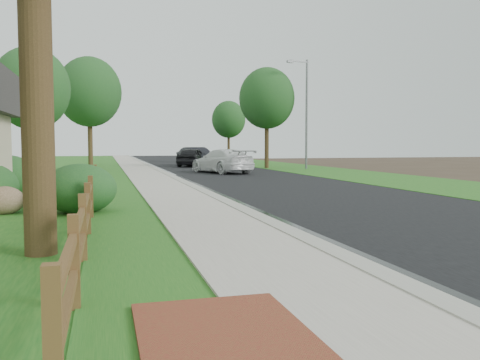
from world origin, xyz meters
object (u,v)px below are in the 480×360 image
object	(u,v)px
ranch_fence	(89,200)
white_suv	(222,161)
dark_car_mid	(193,157)
streetlight	(305,107)

from	to	relation	value
ranch_fence	white_suv	bearing A→B (deg)	69.20
ranch_fence	dark_car_mid	xyz separation A→B (m)	(7.56, 30.66, 0.19)
white_suv	dark_car_mid	bearing A→B (deg)	-106.96
white_suv	streetlight	bearing A→B (deg)	-171.72
white_suv	dark_car_mid	xyz separation A→B (m)	(-0.19, 10.28, 0.01)
ranch_fence	streetlight	distance (m)	28.53
dark_car_mid	streetlight	size ratio (longest dim) A/B	0.56
ranch_fence	white_suv	size ratio (longest dim) A/B	3.17
dark_car_mid	white_suv	bearing A→B (deg)	115.74
dark_car_mid	streetlight	xyz separation A→B (m)	(7.41, -6.71, 3.84)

